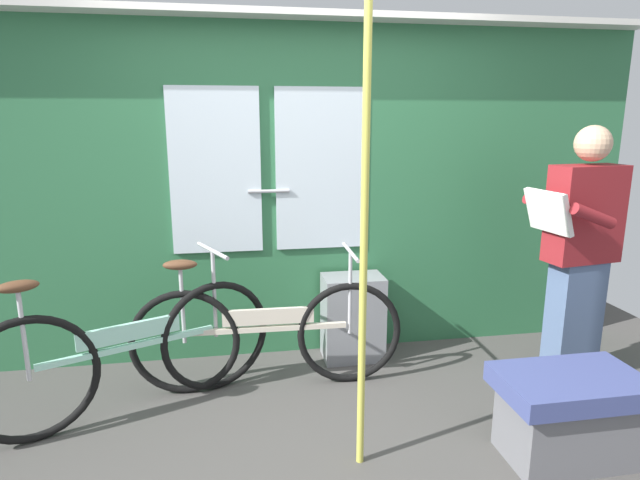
# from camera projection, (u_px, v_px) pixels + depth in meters

# --- Properties ---
(ground_plane) EXTENTS (5.91, 4.18, 0.04)m
(ground_plane) POSITION_uv_depth(u_px,v_px,m) (331.00, 455.00, 2.75)
(ground_plane) COLOR #474442
(train_door_wall) EXTENTS (4.91, 0.28, 2.33)m
(train_door_wall) POSITION_uv_depth(u_px,v_px,m) (296.00, 186.00, 3.70)
(train_door_wall) COLOR #2D6B42
(train_door_wall) RESTS_ON ground_plane
(bicycle_near_door) EXTENTS (1.60, 0.78, 0.91)m
(bicycle_near_door) POSITION_uv_depth(u_px,v_px,m) (130.00, 353.00, 3.03)
(bicycle_near_door) COLOR black
(bicycle_near_door) RESTS_ON ground_plane
(bicycle_leaning_behind) EXTENTS (1.70, 0.44, 0.88)m
(bicycle_leaning_behind) POSITION_uv_depth(u_px,v_px,m) (267.00, 334.00, 3.32)
(bicycle_leaning_behind) COLOR black
(bicycle_leaning_behind) RESTS_ON ground_plane
(passenger_reading_newspaper) EXTENTS (0.59, 0.51, 1.63)m
(passenger_reading_newspaper) POSITION_uv_depth(u_px,v_px,m) (580.00, 251.00, 3.33)
(passenger_reading_newspaper) COLOR slate
(passenger_reading_newspaper) RESTS_ON ground_plane
(trash_bin_by_wall) EXTENTS (0.42, 0.28, 0.60)m
(trash_bin_by_wall) POSITION_uv_depth(u_px,v_px,m) (353.00, 317.00, 3.76)
(trash_bin_by_wall) COLOR gray
(trash_bin_by_wall) RESTS_ON ground_plane
(handrail_pole) EXTENTS (0.04, 0.04, 2.29)m
(handrail_pole) POSITION_uv_depth(u_px,v_px,m) (364.00, 238.00, 2.41)
(handrail_pole) COLOR #C6C14C
(handrail_pole) RESTS_ON ground_plane
(bench_seat_corner) EXTENTS (0.70, 0.44, 0.45)m
(bench_seat_corner) POSITION_uv_depth(u_px,v_px,m) (568.00, 414.00, 2.65)
(bench_seat_corner) COLOR #3D477F
(bench_seat_corner) RESTS_ON ground_plane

